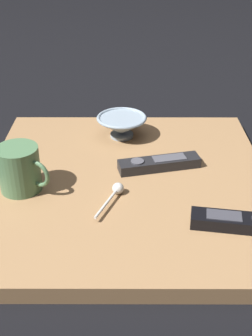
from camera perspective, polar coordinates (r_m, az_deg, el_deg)
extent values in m
plane|color=black|center=(1.01, 0.13, -3.08)|extent=(6.00, 6.00, 0.00)
cube|color=#936D47|center=(1.00, 0.13, -2.24)|extent=(0.64, 0.66, 0.04)
cylinder|color=#8C9EAD|center=(1.17, -0.53, 4.31)|extent=(0.06, 0.06, 0.01)
cone|color=#8C9EAD|center=(1.16, -0.54, 5.49)|extent=(0.13, 0.13, 0.05)
torus|color=#8C9EAD|center=(1.15, -0.54, 6.52)|extent=(0.13, 0.13, 0.01)
cylinder|color=#4C724C|center=(0.96, -13.67, -0.09)|extent=(0.09, 0.09, 0.10)
torus|color=#4C724C|center=(0.93, -11.40, -0.75)|extent=(0.06, 0.04, 0.06)
cylinder|color=silver|center=(0.89, -2.54, -4.61)|extent=(0.05, 0.10, 0.01)
sphere|color=silver|center=(0.94, -1.02, -2.66)|extent=(0.03, 0.03, 0.03)
cube|color=black|center=(1.03, 4.36, 0.56)|extent=(0.20, 0.09, 0.02)
cylinder|color=#4C4C54|center=(1.01, 1.51, 0.88)|extent=(0.03, 0.03, 0.00)
cube|color=#4C4C54|center=(1.03, 5.66, 1.34)|extent=(0.08, 0.05, 0.00)
cube|color=black|center=(0.87, 13.92, -6.81)|extent=(0.17, 0.07, 0.02)
cube|color=#3A3A42|center=(0.86, 12.65, -6.01)|extent=(0.07, 0.04, 0.00)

